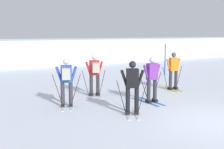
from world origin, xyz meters
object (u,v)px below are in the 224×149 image
at_px(skier_red, 95,73).
at_px(skier_blue, 66,80).
at_px(trail_marker_pole, 165,59).
at_px(skier_purple, 152,78).
at_px(skier_black, 132,86).
at_px(skier_orange, 173,70).

distance_m(skier_red, skier_blue, 2.07).
relative_size(skier_blue, trail_marker_pole, 0.89).
xyz_separation_m(skier_purple, trail_marker_pole, (5.46, 5.55, 0.05)).
relative_size(skier_black, skier_red, 1.00).
distance_m(skier_orange, skier_red, 3.77).
xyz_separation_m(skier_orange, skier_black, (-4.07, -2.57, 0.00)).
distance_m(skier_purple, trail_marker_pole, 7.79).
bearing_deg(skier_purple, skier_blue, 160.71).
height_order(skier_black, skier_blue, same).
distance_m(skier_black, skier_red, 3.19).
bearing_deg(skier_purple, skier_red, 119.22).
relative_size(skier_orange, skier_blue, 1.00).
bearing_deg(skier_black, trail_marker_pole, 42.94).
height_order(skier_purple, trail_marker_pole, trail_marker_pole).
bearing_deg(skier_red, trail_marker_pole, 26.77).
bearing_deg(skier_blue, skier_purple, -19.29).
relative_size(skier_black, skier_blue, 1.00).
xyz_separation_m(skier_purple, skier_black, (-1.57, -0.99, 0.00)).
height_order(skier_purple, skier_orange, same).
bearing_deg(skier_red, skier_blue, -146.13).
height_order(skier_black, skier_red, same).
bearing_deg(trail_marker_pole, skier_black, -137.06).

